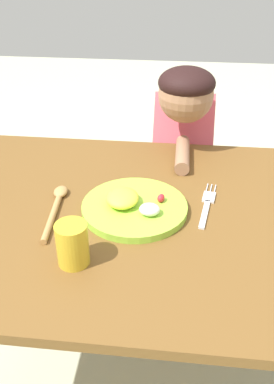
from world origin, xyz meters
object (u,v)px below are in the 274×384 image
Objects in this scene: drinking_cup at (72,244)px; person at (180,177)px; spoon at (56,205)px; plate at (133,206)px; fork at (207,205)px.

person reaches higher than drinking_cup.
spoon is 0.21m from drinking_cup.
spoon is at bearing -177.72° from plate.
drinking_cup is 0.10× the size of person.
fork is 0.22× the size of person.
spoon is (-0.38, -0.05, 0.01)m from fork.
plate is at bearing -92.30° from spoon.
drinking_cup is 0.75m from person.
person reaches higher than fork.
spoon is 2.44× the size of drinking_cup.
fork is 2.19× the size of drinking_cup.
person is (0.22, 0.68, -0.23)m from drinking_cup.
drinking_cup is at bearing 72.42° from person.
plate is at bearing 62.63° from drinking_cup.
plate is at bearing 76.72° from person.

